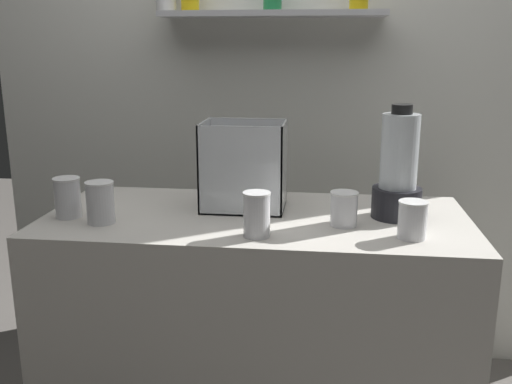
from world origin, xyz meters
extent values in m
cube|color=beige|center=(0.00, 0.00, 0.45)|extent=(1.40, 0.64, 0.90)
cube|color=silver|center=(0.00, 0.77, 1.25)|extent=(2.60, 0.04, 2.50)
cube|color=silver|center=(-0.01, 0.65, 1.57)|extent=(0.93, 0.20, 0.02)
cube|color=white|center=(-0.05, 0.09, 0.90)|extent=(0.28, 0.21, 0.01)
cube|color=white|center=(-0.05, -0.02, 1.05)|extent=(0.28, 0.01, 0.30)
cube|color=white|center=(-0.05, 0.19, 1.05)|extent=(0.28, 0.01, 0.30)
cube|color=white|center=(-0.19, 0.09, 1.05)|extent=(0.01, 0.21, 0.30)
cube|color=white|center=(0.08, 0.09, 1.05)|extent=(0.01, 0.21, 0.30)
cone|color=orange|center=(-0.05, 0.09, 0.92)|extent=(0.17, 0.10, 0.03)
cone|color=orange|center=(-0.07, 0.09, 0.93)|extent=(0.06, 0.18, 0.03)
cone|color=orange|center=(-0.07, 0.10, 0.92)|extent=(0.15, 0.05, 0.02)
cone|color=orange|center=(-0.04, 0.09, 0.93)|extent=(0.04, 0.18, 0.03)
cone|color=orange|center=(-0.05, 0.08, 0.95)|extent=(0.12, 0.16, 0.03)
cone|color=orange|center=(-0.07, 0.08, 0.96)|extent=(0.15, 0.15, 0.03)
cylinder|color=black|center=(0.46, 0.04, 0.95)|extent=(0.16, 0.16, 0.10)
cylinder|color=silver|center=(0.46, 0.04, 1.12)|extent=(0.12, 0.12, 0.24)
cylinder|color=yellow|center=(0.46, 0.04, 1.02)|extent=(0.11, 0.11, 0.04)
cylinder|color=black|center=(0.46, 0.04, 1.25)|extent=(0.07, 0.07, 0.03)
cylinder|color=white|center=(-0.61, -0.09, 0.96)|extent=(0.08, 0.08, 0.13)
cylinder|color=yellow|center=(-0.61, -0.09, 0.94)|extent=(0.08, 0.08, 0.08)
cylinder|color=white|center=(-0.61, -0.09, 1.03)|extent=(0.09, 0.09, 0.01)
cylinder|color=white|center=(-0.48, -0.14, 0.96)|extent=(0.09, 0.09, 0.13)
cylinder|color=maroon|center=(-0.48, -0.14, 0.95)|extent=(0.08, 0.08, 0.11)
cylinder|color=white|center=(-0.48, -0.14, 1.03)|extent=(0.09, 0.09, 0.01)
cylinder|color=white|center=(0.03, -0.21, 0.96)|extent=(0.08, 0.08, 0.13)
cylinder|color=yellow|center=(0.03, -0.21, 0.95)|extent=(0.07, 0.07, 0.10)
cylinder|color=white|center=(0.03, -0.21, 1.03)|extent=(0.08, 0.08, 0.01)
cylinder|color=white|center=(0.29, -0.07, 0.95)|extent=(0.08, 0.08, 0.10)
cylinder|color=orange|center=(0.29, -0.07, 0.94)|extent=(0.08, 0.08, 0.07)
cylinder|color=white|center=(0.29, -0.07, 1.01)|extent=(0.09, 0.09, 0.01)
cylinder|color=white|center=(0.48, -0.17, 0.95)|extent=(0.08, 0.08, 0.11)
cylinder|color=orange|center=(0.48, -0.17, 0.93)|extent=(0.08, 0.08, 0.06)
cylinder|color=white|center=(0.48, -0.17, 1.01)|extent=(0.09, 0.09, 0.01)
camera|label=1|loc=(0.22, -1.81, 1.45)|focal=40.20mm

